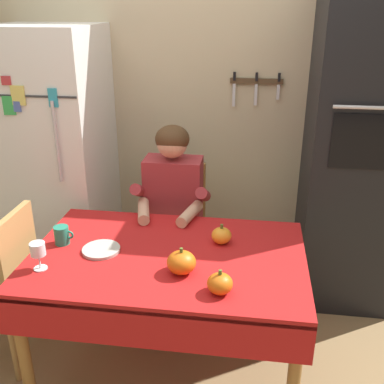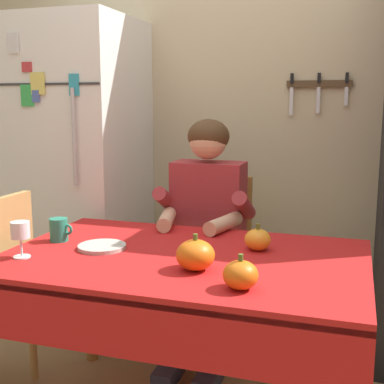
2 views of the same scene
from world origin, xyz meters
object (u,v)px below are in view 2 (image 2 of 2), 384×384
object	(u,v)px
pumpkin_large	(195,255)
refrigerator	(79,174)
coffee_mug	(59,230)
seated_person	(205,221)
wine_glass	(20,232)
pumpkin_medium	(240,275)
serving_tray	(102,247)
dining_table	(182,277)
pumpkin_small	(258,239)
chair_behind_person	(214,254)

from	to	relation	value
pumpkin_large	refrigerator	bearing A→B (deg)	135.79
coffee_mug	pumpkin_large	world-z (taller)	pumpkin_large
seated_person	wine_glass	world-z (taller)	seated_person
refrigerator	pumpkin_medium	world-z (taller)	refrigerator
coffee_mug	serving_tray	size ratio (longest dim) A/B	0.54
dining_table	coffee_mug	bearing A→B (deg)	174.94
seated_person	serving_tray	distance (m)	0.66
pumpkin_medium	seated_person	bearing A→B (deg)	113.22
dining_table	seated_person	bearing A→B (deg)	97.94
refrigerator	wine_glass	bearing A→B (deg)	-71.15
seated_person	pumpkin_small	size ratio (longest dim) A/B	11.41
seated_person	pumpkin_medium	distance (m)	0.96
refrigerator	serving_tray	distance (m)	1.08
refrigerator	seated_person	distance (m)	0.92
chair_behind_person	serving_tray	size ratio (longest dim) A/B	4.76
seated_person	coffee_mug	world-z (taller)	seated_person
refrigerator	dining_table	size ratio (longest dim) A/B	1.29
chair_behind_person	pumpkin_medium	distance (m)	1.16
dining_table	pumpkin_small	xyz separation A→B (m)	(0.26, 0.18, 0.13)
refrigerator	chair_behind_person	world-z (taller)	refrigerator
refrigerator	seated_person	bearing A→B (deg)	-17.88
wine_glass	pumpkin_large	xyz separation A→B (m)	(0.68, 0.07, -0.05)
seated_person	chair_behind_person	bearing A→B (deg)	90.00
refrigerator	coffee_mug	world-z (taller)	refrigerator
pumpkin_large	wine_glass	bearing A→B (deg)	-174.52
chair_behind_person	seated_person	world-z (taller)	seated_person
wine_glass	pumpkin_small	distance (m)	0.93
seated_person	pumpkin_medium	size ratio (longest dim) A/B	10.76
wine_glass	chair_behind_person	bearing A→B (deg)	63.52
refrigerator	pumpkin_medium	bearing A→B (deg)	-42.96
serving_tray	refrigerator	bearing A→B (deg)	124.52
refrigerator	dining_table	world-z (taller)	refrigerator
coffee_mug	pumpkin_medium	distance (m)	0.92
pumpkin_large	pumpkin_small	bearing A→B (deg)	62.20
chair_behind_person	wine_glass	world-z (taller)	chair_behind_person
dining_table	serving_tray	xyz separation A→B (m)	(-0.34, 0.00, 0.09)
refrigerator	pumpkin_small	world-z (taller)	refrigerator
coffee_mug	pumpkin_medium	size ratio (longest dim) A/B	0.91
dining_table	pumpkin_small	bearing A→B (deg)	33.69
chair_behind_person	wine_glass	bearing A→B (deg)	-116.48
chair_behind_person	seated_person	distance (m)	0.29
seated_person	serving_tray	xyz separation A→B (m)	(-0.26, -0.60, 0.01)
dining_table	pumpkin_small	distance (m)	0.34
pumpkin_large	chair_behind_person	bearing A→B (deg)	101.13
coffee_mug	wine_glass	size ratio (longest dim) A/B	0.75
refrigerator	serving_tray	world-z (taller)	refrigerator
serving_tray	dining_table	bearing A→B (deg)	-0.31
coffee_mug	pumpkin_small	bearing A→B (deg)	8.50
chair_behind_person	pumpkin_large	world-z (taller)	chair_behind_person
coffee_mug	wine_glass	bearing A→B (deg)	-91.60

